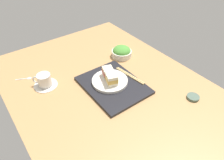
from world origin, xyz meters
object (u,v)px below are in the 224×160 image
object	(u,v)px
small_sauce_dish	(193,97)
coffee_cup	(44,81)
sandwich_far	(108,72)
chopsticks_pair	(130,76)
sandwich_plate	(110,81)
teaspoon	(27,78)
sandwich_near	(112,79)
salad_bowl	(122,52)

from	to	relation	value
small_sauce_dish	coffee_cup	bearing A→B (deg)	46.29
sandwich_far	chopsticks_pair	world-z (taller)	sandwich_far
sandwich_plate	teaspoon	size ratio (longest dim) A/B	2.27
small_sauce_dish	teaspoon	distance (cm)	93.23
coffee_cup	teaspoon	xyz separation A→B (cm)	(12.24, 6.25, -2.94)
sandwich_plate	coffee_cup	world-z (taller)	coffee_cup
sandwich_near	chopsticks_pair	distance (cm)	14.27
salad_bowl	small_sauce_dish	xyz separation A→B (cm)	(-53.59, -5.08, -2.51)
teaspoon	small_sauce_dish	bearing A→B (deg)	-136.49
sandwich_far	coffee_cup	size ratio (longest dim) A/B	0.61
sandwich_near	chopsticks_pair	bearing A→B (deg)	-87.52
sandwich_near	teaspoon	xyz separation A→B (cm)	(35.75, 34.91, -5.75)
salad_bowl	chopsticks_pair	world-z (taller)	salad_bowl
salad_bowl	small_sauce_dish	world-z (taller)	salad_bowl
sandwich_near	salad_bowl	bearing A→B (deg)	-48.07
sandwich_far	coffee_cup	distance (cm)	35.32
coffee_cup	small_sauce_dish	world-z (taller)	coffee_cup
salad_bowl	sandwich_near	bearing A→B (deg)	131.93
chopsticks_pair	sandwich_far	bearing A→B (deg)	64.09
sandwich_plate	coffee_cup	bearing A→B (deg)	55.48
chopsticks_pair	small_sauce_dish	distance (cm)	36.05
coffee_cup	sandwich_far	bearing A→B (deg)	-119.41
sandwich_plate	coffee_cup	xyz separation A→B (cm)	(20.41, 29.67, 0.99)
salad_bowl	coffee_cup	distance (cm)	52.88
sandwich_far	small_sauce_dish	xyz separation A→B (cm)	(-38.08, -27.26, -5.28)
teaspoon	chopsticks_pair	bearing A→B (deg)	-125.93
sandwich_far	salad_bowl	xyz separation A→B (cm)	(15.51, -22.17, -2.77)
sandwich_near	coffee_cup	world-z (taller)	sandwich_near
sandwich_far	salad_bowl	distance (cm)	27.20
sandwich_plate	chopsticks_pair	world-z (taller)	sandwich_plate
sandwich_near	small_sauce_dish	world-z (taller)	sandwich_near
teaspoon	sandwich_far	bearing A→B (deg)	-128.65
sandwich_near	small_sauce_dish	xyz separation A→B (cm)	(-31.86, -29.27, -5.40)
coffee_cup	teaspoon	world-z (taller)	coffee_cup
sandwich_far	teaspoon	world-z (taller)	sandwich_far
sandwich_near	chopsticks_pair	size ratio (longest dim) A/B	0.36
salad_bowl	small_sauce_dish	size ratio (longest dim) A/B	2.05
sandwich_near	salad_bowl	world-z (taller)	sandwich_near
small_sauce_dish	teaspoon	xyz separation A→B (cm)	(67.61, 64.18, -0.35)
sandwich_plate	chopsticks_pair	size ratio (longest dim) A/B	0.95
sandwich_far	teaspoon	bearing A→B (deg)	51.35
sandwich_near	sandwich_far	distance (cm)	6.54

